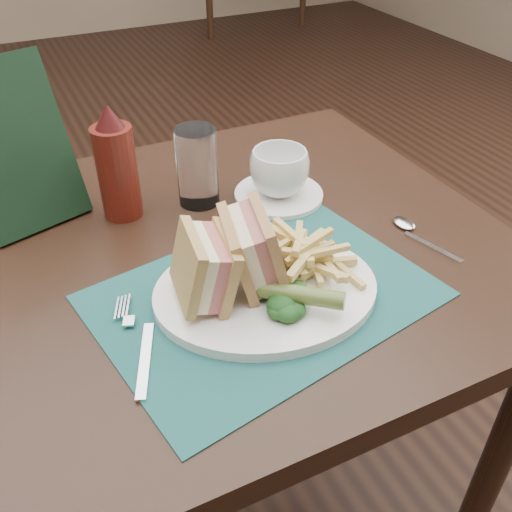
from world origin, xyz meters
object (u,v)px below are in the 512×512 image
Objects in this scene: table_main at (218,408)px; sandwich_half_b at (238,250)px; placemat at (264,296)px; check_presenter at (16,147)px; coffee_cup at (279,172)px; drinking_glass at (197,167)px; saucer at (279,195)px; ketchup_bottle at (116,162)px; plate at (266,291)px; sandwich_half_a at (188,270)px.

sandwich_half_b is at bearing -90.37° from table_main.
placemat is 0.43m from check_presenter.
coffee_cup reaches higher than table_main.
drinking_glass is 0.27m from check_presenter.
sandwich_half_b is 0.26m from saucer.
saucer is 0.81× the size of ketchup_bottle.
saucer is at bearing 69.83° from plate.
drinking_glass is 0.13m from ketchup_bottle.
drinking_glass is at bearing 73.98° from table_main.
placemat is at bearing -71.01° from check_presenter.
ketchup_bottle reaches higher than plate.
check_presenter is at bearing 137.95° from plate.
table_main is at bearing 66.93° from sandwich_half_a.
ketchup_bottle is (-0.02, 0.27, 0.03)m from sandwich_half_a.
placemat is 0.01m from plate.
table_main is 9.18× the size of coffee_cup.
coffee_cup reaches higher than plate.
ketchup_bottle reaches higher than saucer.
plate is at bearing -70.82° from check_presenter.
check_presenter is (-0.22, 0.31, 0.05)m from sandwich_half_b.
check_presenter is (-0.38, 0.11, 0.08)m from coffee_cup.
coffee_cup is at bearing -20.57° from drinking_glass.
check_presenter reaches higher than sandwich_half_a.
placemat is at bearing -68.14° from ketchup_bottle.
saucer is at bearing 0.00° from coffee_cup.
sandwich_half_a reaches higher than placemat.
coffee_cup is at bearing -34.08° from check_presenter.
table_main is at bearing 113.19° from plate.
drinking_glass is (0.11, 0.25, -0.00)m from sandwich_half_a.
ketchup_bottle is (-0.12, 0.28, 0.08)m from plate.
plate is at bearing -67.80° from ketchup_bottle.
drinking_glass is (-0.13, 0.05, 0.02)m from coffee_cup.
drinking_glass reaches higher than plate.
saucer is at bearing 26.98° from table_main.
placemat is 4.03× the size of sandwich_half_b.
drinking_glass is at bearing 99.43° from plate.
ketchup_bottle is (-0.09, 0.26, 0.02)m from sandwich_half_b.
sandwich_half_b is at bearing 12.49° from sandwich_half_a.
table_main is 6.92× the size of drinking_glass.
placemat is at bearing -121.96° from saucer.
table_main is 6.00× the size of saucer.
sandwich_half_a is 0.32m from saucer.
table_main is at bearing -106.02° from drinking_glass.
plate is 2.80× the size of sandwich_half_b.
ketchup_bottle reaches higher than sandwich_half_a.
coffee_cup is 0.26m from ketchup_bottle.
drinking_glass is (-0.13, 0.05, 0.06)m from saucer.
sandwich_half_a is 0.92× the size of sandwich_half_b.
sandwich_half_a is 0.38× the size of check_presenter.
check_presenter is (-0.25, 0.33, 0.12)m from placemat.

